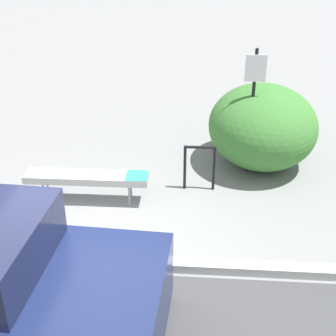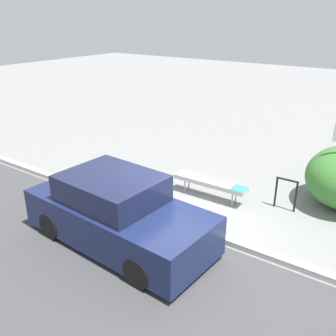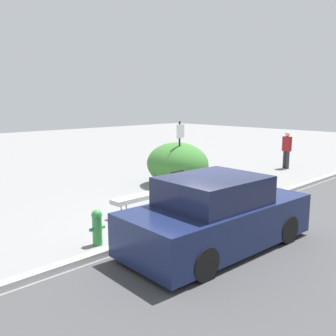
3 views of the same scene
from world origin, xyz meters
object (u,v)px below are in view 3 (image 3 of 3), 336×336
(fire_hydrant, at_px, (97,226))
(parked_car_near, at_px, (217,216))
(bike_rack, at_px, (177,181))
(pedestrian, at_px, (287,149))
(bench, at_px, (145,196))
(sign_post, at_px, (180,148))

(fire_hydrant, bearing_deg, parked_car_near, -48.06)
(bike_rack, bearing_deg, pedestrian, 0.55)
(pedestrian, xyz_separation_m, parked_car_near, (-9.47, -3.55, -0.21))
(parked_car_near, bearing_deg, fire_hydrant, 134.99)
(bench, height_order, parked_car_near, parked_car_near)
(bike_rack, distance_m, parked_car_near, 4.25)
(bench, relative_size, parked_car_near, 0.48)
(bike_rack, relative_size, pedestrian, 0.50)
(sign_post, relative_size, parked_car_near, 0.54)
(fire_hydrant, distance_m, pedestrian, 11.26)
(bike_rack, distance_m, sign_post, 1.47)
(bench, distance_m, bike_rack, 1.91)
(bench, distance_m, parked_car_near, 3.00)
(bike_rack, bearing_deg, parked_car_near, -124.88)
(sign_post, xyz_separation_m, pedestrian, (6.14, -0.69, -0.50))
(fire_hydrant, xyz_separation_m, parked_car_near, (1.66, -1.85, 0.27))
(bench, height_order, sign_post, sign_post)
(bench, distance_m, sign_post, 3.17)
(bike_rack, distance_m, fire_hydrant, 4.40)
(bike_rack, relative_size, sign_post, 0.36)
(fire_hydrant, relative_size, pedestrian, 0.46)
(sign_post, distance_m, fire_hydrant, 5.61)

